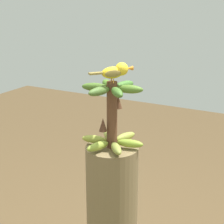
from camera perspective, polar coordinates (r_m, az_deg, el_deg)
banana_bunch at (r=1.70m, az=-0.01°, el=-0.47°), size 0.29×0.29×0.31m
perched_bird at (r=1.64m, az=0.62°, el=6.11°), size 0.14×0.17×0.08m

